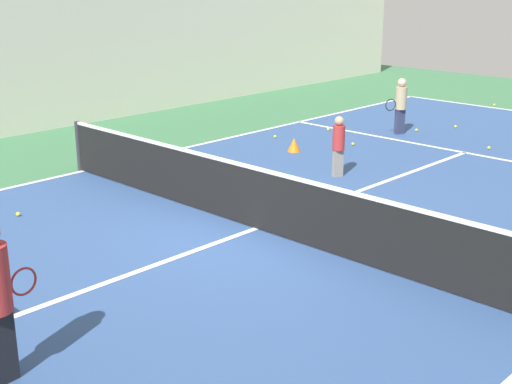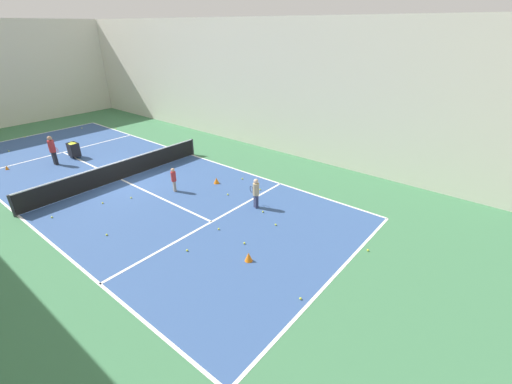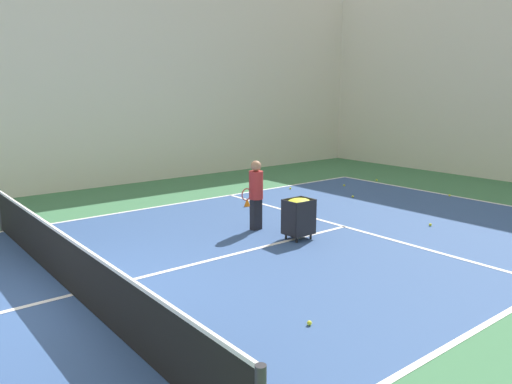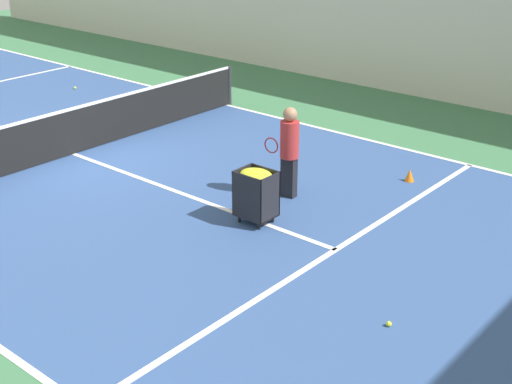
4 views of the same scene
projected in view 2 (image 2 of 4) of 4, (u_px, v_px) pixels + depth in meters
ground_plane at (121, 180)px, 16.91m from camera, size 34.67×34.67×0.00m
court_playing_area at (121, 180)px, 16.91m from camera, size 9.16×23.17×0.00m
line_baseline_near at (332, 278)px, 10.33m from camera, size 9.16×0.10×0.00m
line_baseline_far at (29, 136)px, 23.49m from camera, size 9.16×0.10×0.00m
line_sideline_left at (18, 216)px, 13.72m from camera, size 0.10×23.17×0.00m
line_sideline_right at (192, 155)px, 20.09m from camera, size 0.10×23.17×0.00m
line_service_near at (212, 222)px, 13.29m from camera, size 9.16×0.10×0.00m
line_service_far at (63, 152)px, 20.53m from camera, size 9.16×0.10×0.00m
line_centre_service at (121, 180)px, 16.91m from camera, size 0.10×12.75×0.00m
hall_enclosure_right at (234, 83)px, 21.14m from camera, size 0.15×30.97×7.31m
tennis_net at (120, 170)px, 16.69m from camera, size 9.46×0.10×0.96m
player_near_baseline at (256, 191)px, 14.03m from camera, size 0.34×0.61×1.31m
coach_at_net at (52, 149)px, 18.33m from camera, size 0.35×0.65×1.61m
child_midcourt at (174, 178)px, 15.46m from camera, size 0.30×0.30×1.14m
ball_cart at (73, 147)px, 19.41m from camera, size 0.48×0.59×0.90m
training_cone_0 at (249, 257)px, 11.04m from camera, size 0.26×0.26×0.31m
training_cone_1 at (216, 180)px, 16.46m from camera, size 0.28×0.28×0.29m
training_cone_2 at (7, 167)px, 18.04m from camera, size 0.17×0.17×0.23m
tennis_ball_0 at (244, 243)px, 11.94m from camera, size 0.07×0.07×0.07m
tennis_ball_1 at (228, 194)px, 15.36m from camera, size 0.07×0.07×0.07m
tennis_ball_2 at (242, 179)px, 16.92m from camera, size 0.07×0.07×0.07m
tennis_ball_3 at (368, 250)px, 11.57m from camera, size 0.07×0.07×0.07m
tennis_ball_5 at (187, 250)px, 11.56m from camera, size 0.07×0.07×0.07m
tennis_ball_6 at (276, 225)px, 13.04m from camera, size 0.07×0.07×0.07m
tennis_ball_7 at (25, 137)px, 23.19m from camera, size 0.07×0.07×0.07m
tennis_ball_8 at (82, 128)px, 25.19m from camera, size 0.07×0.07×0.07m
tennis_ball_9 at (263, 212)px, 13.94m from camera, size 0.07×0.07×0.07m
tennis_ball_10 at (116, 128)px, 25.09m from camera, size 0.07×0.07×0.07m
tennis_ball_11 at (9, 151)px, 20.62m from camera, size 0.07×0.07×0.07m
tennis_ball_12 at (301, 299)px, 9.53m from camera, size 0.07×0.07×0.07m
tennis_ball_14 at (52, 217)px, 13.55m from camera, size 0.07×0.07×0.07m
tennis_ball_15 at (131, 198)px, 15.06m from camera, size 0.07×0.07×0.07m
tennis_ball_16 at (219, 229)px, 12.76m from camera, size 0.07×0.07×0.07m
tennis_ball_17 at (107, 235)px, 12.41m from camera, size 0.07×0.07×0.07m
tennis_ball_18 at (148, 153)px, 20.27m from camera, size 0.07×0.07×0.07m
tennis_ball_19 at (103, 203)px, 14.62m from camera, size 0.07×0.07×0.07m
tennis_ball_21 at (260, 189)px, 15.82m from camera, size 0.07×0.07×0.07m
tennis_ball_22 at (71, 141)px, 22.30m from camera, size 0.07×0.07×0.07m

